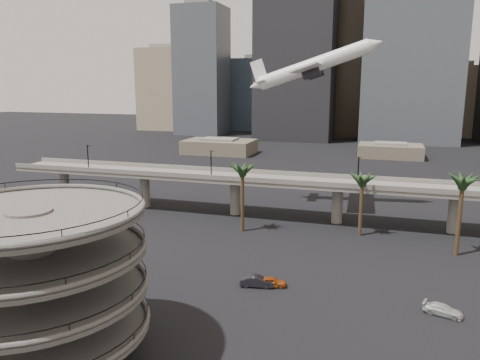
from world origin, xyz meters
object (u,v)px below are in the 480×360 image
(overpass, at_px, (285,185))
(car_a, at_px, (272,282))
(airborne_jet, at_px, (313,66))
(car_b, at_px, (257,281))
(car_c, at_px, (443,310))
(parking_ramp, at_px, (34,273))

(overpass, xyz_separation_m, car_a, (5.35, -34.15, -6.63))
(airborne_jet, relative_size, car_b, 6.25)
(car_c, bearing_deg, car_a, 101.47)
(car_b, bearing_deg, car_a, -82.64)
(airborne_jet, bearing_deg, car_a, -90.08)
(airborne_jet, height_order, car_a, airborne_jet)
(parking_ramp, distance_m, car_b, 30.60)
(car_c, bearing_deg, airborne_jet, 43.26)
(car_a, xyz_separation_m, car_b, (-1.98, -0.63, 0.08))
(car_b, bearing_deg, parking_ramp, 135.72)
(airborne_jet, xyz_separation_m, car_b, (0.01, -46.25, -31.13))
(overpass, height_order, car_a, overpass)
(overpass, xyz_separation_m, car_b, (3.37, -34.78, -6.55))
(airborne_jet, bearing_deg, overpass, -108.91)
(airborne_jet, distance_m, car_b, 55.75)
(parking_ramp, height_order, car_b, parking_ramp)
(parking_ramp, relative_size, overpass, 0.17)
(car_a, relative_size, car_c, 0.89)
(overpass, distance_m, car_c, 45.84)
(airborne_jet, relative_size, car_a, 7.18)
(overpass, xyz_separation_m, car_c, (27.60, -35.99, -6.66))
(parking_ramp, height_order, overpass, parking_ramp)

